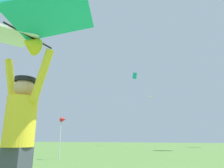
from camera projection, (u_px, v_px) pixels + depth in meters
kite_flyer_person at (19, 136)px, 2.27m from camera, size 0.81×0.34×1.92m
held_stunt_kite at (25, 30)px, 2.53m from camera, size 2.02×1.07×0.42m
distant_kite_teal_mid_right at (135, 76)px, 33.06m from camera, size 1.02×1.01×1.22m
distant_kite_yellow_far_center at (151, 97)px, 22.97m from camera, size 0.65×0.70×0.35m
marker_flag at (63, 122)px, 9.80m from camera, size 0.30×0.24×1.96m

